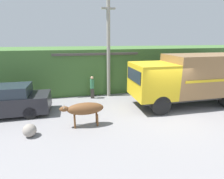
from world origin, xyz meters
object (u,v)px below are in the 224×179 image
Objects in this scene: parked_suv at (2,101)px; utility_pole at (108,47)px; roadside_rock at (30,130)px; cargo_truck at (193,77)px; pedestrian_on_hill at (92,86)px; brown_cow at (85,109)px.

parked_suv is 0.72× the size of utility_pole.
parked_suv reaches higher than roadside_rock.
cargo_truck is 1.52× the size of parked_suv.
roadside_rock is (-8.93, -1.81, -1.45)m from cargo_truck.
pedestrian_on_hill is 2.83m from utility_pole.
cargo_truck reaches higher than pedestrian_on_hill.
pedestrian_on_hill is (4.93, 1.75, 0.07)m from parked_suv.
utility_pole is at bearing 59.96° from brown_cow.
roadside_rock is at bearing -133.41° from utility_pole.
pedestrian_on_hill reaches higher than brown_cow.
brown_cow is at bearing -115.73° from utility_pole.
brown_cow is 0.30× the size of utility_pole.
utility_pole reaches higher than roadside_rock.
brown_cow is 3.97m from pedestrian_on_hill.
parked_suv is 8.69× the size of roadside_rock.
roadside_rock is at bearing -53.10° from parked_suv.
roadside_rock is at bearing -165.88° from cargo_truck.
roadside_rock is at bearing 65.44° from pedestrian_on_hill.
utility_pole is at bearing 20.41° from parked_suv.
cargo_truck is 6.36m from pedestrian_on_hill.
utility_pole reaches higher than parked_suv.
cargo_truck reaches higher than parked_suv.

